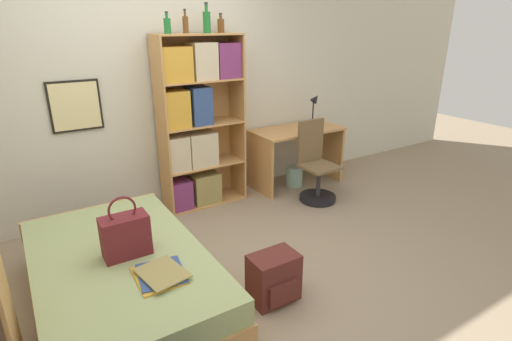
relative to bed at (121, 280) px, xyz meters
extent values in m
plane|color=gray|center=(0.77, -0.02, -0.21)|extent=(14.00, 14.00, 0.00)
cube|color=beige|center=(0.77, 1.54, 1.09)|extent=(10.00, 0.06, 2.60)
cube|color=black|center=(0.08, 1.50, 1.00)|extent=(0.46, 0.02, 0.48)
cube|color=beige|center=(0.08, 1.48, 1.00)|extent=(0.42, 0.01, 0.44)
cube|color=tan|center=(0.00, -0.02, -0.09)|extent=(1.13, 1.84, 0.25)
cube|color=#9EAD70|center=(0.00, -0.02, 0.13)|extent=(1.10, 1.81, 0.18)
cube|color=tan|center=(0.00, 0.88, 0.00)|extent=(1.13, 0.04, 0.43)
cube|color=maroon|center=(0.06, -0.04, 0.36)|extent=(0.31, 0.17, 0.29)
torus|color=maroon|center=(0.06, -0.04, 0.56)|extent=(0.19, 0.02, 0.19)
cube|color=gold|center=(0.16, -0.41, 0.22)|extent=(0.30, 0.35, 0.01)
cube|color=#334C84|center=(0.17, -0.40, 0.23)|extent=(0.33, 0.36, 0.01)
cube|color=beige|center=(0.17, -0.42, 0.24)|extent=(0.25, 0.31, 0.01)
cube|color=#99894C|center=(0.17, -0.43, 0.25)|extent=(0.30, 0.36, 0.01)
cube|color=tan|center=(0.83, 1.31, 0.71)|extent=(0.02, 0.36, 1.84)
cube|color=tan|center=(1.71, 1.31, 0.71)|extent=(0.02, 0.36, 1.84)
cube|color=tan|center=(1.27, 1.48, 0.71)|extent=(0.90, 0.01, 1.84)
cube|color=tan|center=(1.27, 1.31, -0.20)|extent=(0.86, 0.36, 0.02)
cube|color=tan|center=(1.27, 1.31, 0.25)|extent=(0.86, 0.36, 0.02)
cube|color=tan|center=(1.27, 1.31, 0.71)|extent=(0.86, 0.36, 0.02)
cube|color=tan|center=(1.27, 1.31, 1.17)|extent=(0.86, 0.36, 0.02)
cube|color=tan|center=(1.27, 1.31, 1.62)|extent=(0.86, 0.36, 0.02)
cube|color=#7A336B|center=(0.96, 1.29, -0.03)|extent=(0.22, 0.27, 0.32)
cube|color=#99894C|center=(1.26, 1.29, -0.02)|extent=(0.31, 0.27, 0.34)
cube|color=beige|center=(0.96, 1.29, 0.44)|extent=(0.22, 0.27, 0.37)
cube|color=beige|center=(1.24, 1.29, 0.44)|extent=(0.31, 0.27, 0.37)
cube|color=gold|center=(0.98, 1.29, 0.91)|extent=(0.25, 0.27, 0.38)
cube|color=#334C84|center=(1.24, 1.29, 0.91)|extent=(0.21, 0.27, 0.39)
cube|color=gold|center=(1.00, 1.29, 1.35)|extent=(0.30, 0.27, 0.34)
cube|color=beige|center=(1.30, 1.29, 1.36)|extent=(0.25, 0.27, 0.37)
cube|color=#7A336B|center=(1.57, 1.29, 1.36)|extent=(0.25, 0.27, 0.36)
cylinder|color=#1E6B2D|center=(0.96, 1.28, 1.70)|extent=(0.07, 0.07, 0.14)
cylinder|color=#1E6B2D|center=(0.96, 1.28, 1.79)|extent=(0.03, 0.03, 0.04)
cylinder|color=#232328|center=(0.96, 1.28, 1.82)|extent=(0.03, 0.03, 0.02)
cylinder|color=brown|center=(1.16, 1.33, 1.71)|extent=(0.06, 0.06, 0.16)
cylinder|color=brown|center=(1.16, 1.33, 1.81)|extent=(0.02, 0.02, 0.05)
cylinder|color=#232328|center=(1.16, 1.33, 1.85)|extent=(0.03, 0.03, 0.02)
cylinder|color=#1E6B2D|center=(1.37, 1.28, 1.73)|extent=(0.08, 0.08, 0.20)
cylinder|color=#1E6B2D|center=(1.37, 1.28, 1.86)|extent=(0.03, 0.03, 0.06)
cylinder|color=#232328|center=(1.37, 1.28, 1.91)|extent=(0.03, 0.03, 0.02)
cylinder|color=brown|center=(1.56, 1.35, 1.70)|extent=(0.07, 0.07, 0.13)
cylinder|color=brown|center=(1.56, 1.35, 1.79)|extent=(0.03, 0.03, 0.04)
cylinder|color=#232328|center=(1.56, 1.35, 1.81)|extent=(0.03, 0.03, 0.02)
cube|color=tan|center=(2.49, 1.20, 0.50)|extent=(1.12, 0.57, 0.02)
cube|color=tan|center=(1.95, 1.20, 0.14)|extent=(0.03, 0.53, 0.69)
cube|color=tan|center=(3.03, 1.20, 0.14)|extent=(0.03, 0.53, 0.69)
cylinder|color=black|center=(2.79, 1.27, 0.52)|extent=(0.11, 0.11, 0.02)
cylinder|color=black|center=(2.79, 1.27, 0.67)|extent=(0.02, 0.02, 0.29)
cone|color=black|center=(2.82, 1.27, 0.84)|extent=(0.14, 0.09, 0.14)
cylinder|color=black|center=(2.39, 0.65, -0.18)|extent=(0.42, 0.42, 0.06)
cylinder|color=#333338|center=(2.39, 0.65, -0.01)|extent=(0.05, 0.05, 0.40)
cube|color=brown|center=(2.39, 0.65, 0.20)|extent=(0.38, 0.38, 0.03)
cube|color=brown|center=(2.39, 0.82, 0.46)|extent=(0.34, 0.04, 0.49)
cube|color=#56231E|center=(0.96, -0.53, -0.03)|extent=(0.35, 0.24, 0.37)
cube|color=#56231E|center=(0.96, -0.66, -0.08)|extent=(0.25, 0.03, 0.17)
cylinder|color=#99C1B2|center=(2.43, 1.14, -0.08)|extent=(0.21, 0.21, 0.25)
camera|label=1|loc=(-0.46, -2.55, 1.74)|focal=28.00mm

